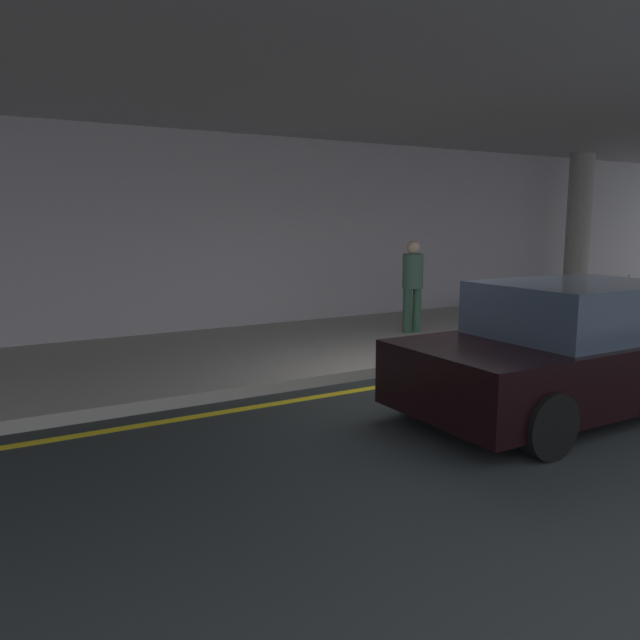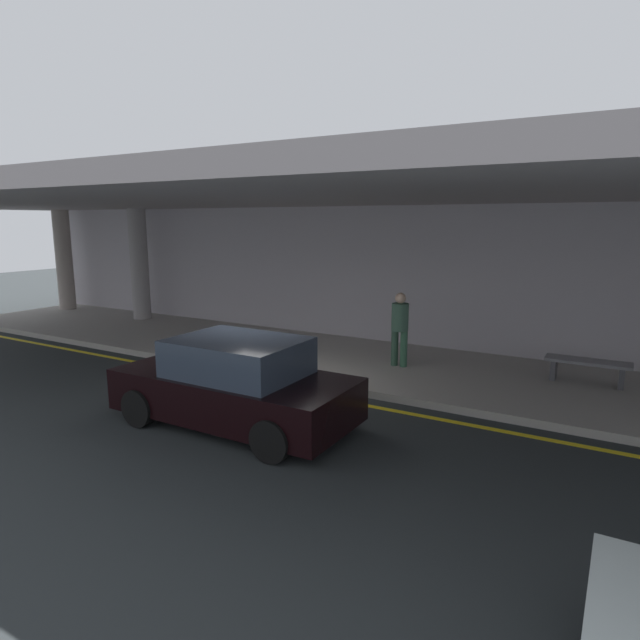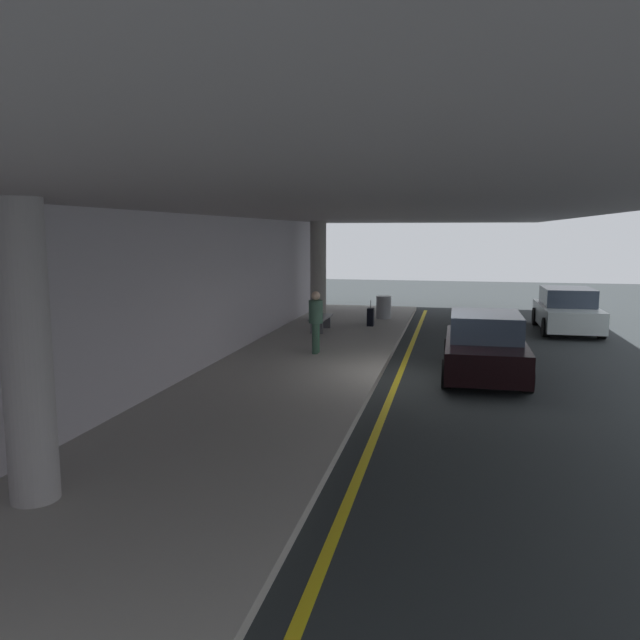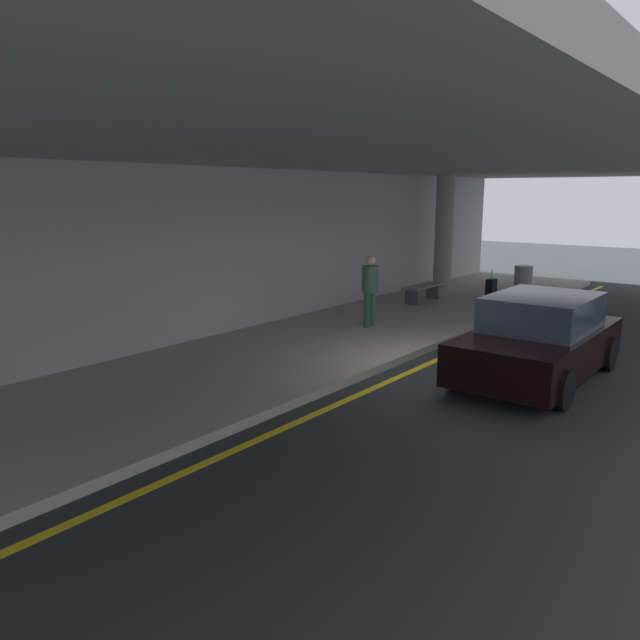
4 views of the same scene
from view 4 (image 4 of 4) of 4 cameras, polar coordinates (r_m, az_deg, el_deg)
ground_plane at (r=11.58m, az=12.02°, el=-4.80°), size 60.00×60.00×0.00m
sidewalk at (r=13.16m, az=-0.13°, el=-2.19°), size 26.00×4.20×0.15m
lane_stripe_yellow at (r=11.85m, az=9.43°, el=-4.31°), size 26.00×0.14×0.01m
support_column_center at (r=20.24m, az=11.47°, el=7.94°), size 0.58×0.58×3.65m
ceiling_overhang at (r=12.49m, az=1.72°, el=14.98°), size 28.00×13.20×0.30m
terminal_back_wall at (r=14.35m, az=-7.23°, el=6.28°), size 26.00×0.30×3.80m
car_black at (r=11.46m, az=19.72°, el=-1.73°), size 4.10×1.92×1.50m
traveler_with_luggage at (r=14.33m, az=4.69°, el=3.16°), size 0.38×0.38×1.68m
suitcase_upright_primary at (r=18.65m, az=15.63°, el=2.75°), size 0.36×0.22×0.90m
bench_metal at (r=17.98m, az=9.54°, el=2.83°), size 1.60×0.50×0.48m
trash_bin_steel at (r=20.34m, az=18.39°, el=3.63°), size 0.56×0.56×0.85m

